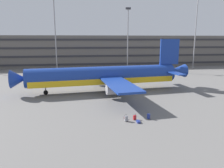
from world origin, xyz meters
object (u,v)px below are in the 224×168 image
(airliner, at_px, (106,76))
(suitcase_teal, at_px, (135,117))
(suitcase_large, at_px, (138,122))
(suitcase_laid_flat, at_px, (149,116))
(suitcase_silver, at_px, (126,119))
(backpack_red, at_px, (125,118))

(airliner, height_order, suitcase_teal, airliner)
(suitcase_large, distance_m, suitcase_laid_flat, 2.05)
(airliner, height_order, suitcase_laid_flat, airliner)
(suitcase_teal, bearing_deg, suitcase_silver, -162.63)
(suitcase_teal, xyz_separation_m, backpack_red, (-1.32, 0.39, -0.11))
(suitcase_large, distance_m, backpack_red, 2.13)
(suitcase_teal, relative_size, backpack_red, 1.58)
(suitcase_silver, relative_size, suitcase_laid_flat, 0.94)
(suitcase_silver, xyz_separation_m, backpack_red, (-0.03, 0.79, -0.16))
(suitcase_large, height_order, suitcase_teal, suitcase_teal)
(airliner, relative_size, suitcase_teal, 43.37)
(suitcase_silver, distance_m, suitcase_laid_flat, 3.29)
(suitcase_laid_flat, relative_size, backpack_red, 1.80)
(suitcase_large, xyz_separation_m, suitcase_silver, (-1.53, 0.66, 0.28))
(airliner, relative_size, suitcase_silver, 40.64)
(suitcase_large, xyz_separation_m, suitcase_laid_flat, (1.75, 1.03, 0.28))
(suitcase_silver, bearing_deg, suitcase_laid_flat, 6.40)
(airliner, distance_m, suitcase_large, 18.84)
(suitcase_large, xyz_separation_m, backpack_red, (-1.55, 1.45, 0.11))
(airliner, distance_m, suitcase_silver, 18.02)
(airliner, xyz_separation_m, suitcase_silver, (0.78, -17.78, -2.87))
(airliner, xyz_separation_m, suitcase_laid_flat, (4.05, -17.41, -2.87))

